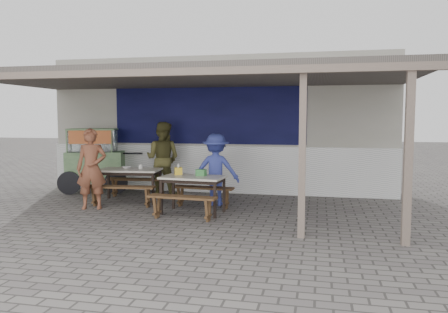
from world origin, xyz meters
TOP-DOWN VIEW (x-y plane):
  - ground at (0.00, 0.00)m, footprint 60.00×60.00m
  - back_wall at (-0.00, 3.58)m, footprint 9.00×1.28m
  - warung_roof at (0.02, 0.90)m, footprint 9.00×4.21m
  - table_left at (-1.61, 1.34)m, footprint 1.44×0.87m
  - bench_left_street at (-1.55, 0.75)m, footprint 1.50×0.43m
  - bench_left_wall at (-1.67, 1.93)m, footprint 1.50×0.43m
  - table_right at (0.15, 0.45)m, footprint 1.28×0.82m
  - bench_right_street at (0.11, -0.14)m, footprint 1.35×0.38m
  - bench_right_wall at (0.20, 1.04)m, footprint 1.35×0.38m
  - vendor_cart at (-3.06, 2.38)m, footprint 1.94×1.21m
  - patron_street_side at (-2.06, 0.43)m, footprint 0.72×0.59m
  - patron_wall_side at (-1.17, 2.30)m, footprint 0.94×0.76m
  - patron_right_table at (0.41, 1.37)m, footprint 1.08×0.70m
  - tissue_box at (-0.21, 0.63)m, footprint 0.20×0.20m
  - donation_box at (0.29, 0.56)m, footprint 0.21×0.16m
  - condiment_jar at (-1.41, 1.48)m, footprint 0.09×0.09m
  - condiment_bowl at (-1.73, 1.45)m, footprint 0.24×0.24m

SIDE VIEW (x-z plane):
  - ground at x=0.00m, z-range 0.00..0.00m
  - bench_right_street at x=0.11m, z-range 0.11..0.56m
  - bench_right_wall at x=0.20m, z-range 0.11..0.56m
  - bench_left_street at x=-1.55m, z-range 0.11..0.56m
  - bench_left_wall at x=-1.67m, z-range 0.11..0.56m
  - table_right at x=0.15m, z-range 0.29..1.04m
  - table_left at x=-1.61m, z-range 0.30..1.05m
  - condiment_bowl at x=-1.73m, z-range 0.75..0.80m
  - patron_right_table at x=0.41m, z-range 0.00..1.57m
  - condiment_jar at x=-1.41m, z-range 0.75..0.85m
  - donation_box at x=0.29m, z-range 0.75..0.88m
  - tissue_box at x=-0.21m, z-range 0.75..0.90m
  - patron_street_side at x=-2.06m, z-range 0.00..1.70m
  - vendor_cart at x=-3.06m, z-range 0.07..1.71m
  - patron_wall_side at x=-1.17m, z-range 0.00..1.82m
  - back_wall at x=0.00m, z-range -0.03..3.47m
  - warung_roof at x=0.02m, z-range 1.31..4.12m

